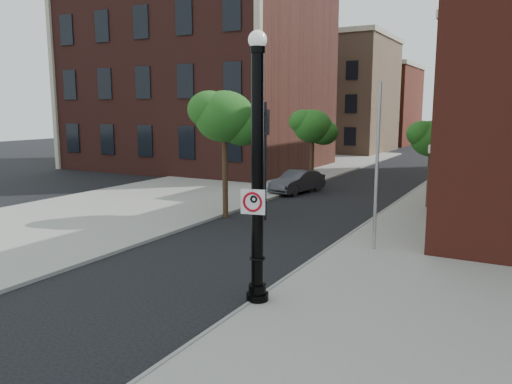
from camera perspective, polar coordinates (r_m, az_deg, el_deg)
The scene contains 16 objects.
ground at distance 13.51m, azimuth -8.22°, elevation -11.12°, with size 120.00×120.00×0.00m, color black.
sidewalk_right at distance 20.66m, azimuth 23.37°, elevation -4.36°, with size 8.00×60.00×0.12m, color gray.
sidewalk_left at distance 32.97m, azimuth -1.98°, elevation 1.36°, with size 10.00×50.00×0.12m, color gray.
curb_edge at distance 21.35m, azimuth 12.76°, elevation -3.35°, with size 0.10×60.00×0.14m, color gray.
victorian_building at distance 41.64m, azimuth -6.30°, elevation 14.99°, with size 18.60×14.60×17.95m.
bg_building_tan_a at distance 57.54m, azimuth 8.87°, elevation 10.67°, with size 12.00×12.00×12.00m, color #8E684D.
bg_building_red at distance 70.84m, azimuth 12.77°, elevation 9.51°, with size 12.00×12.00×10.00m, color maroon.
lamppost at distance 11.72m, azimuth 0.17°, elevation 0.94°, with size 0.55×0.55×6.47m.
no_parking_sign at distance 11.66m, azimuth -0.35°, elevation -1.11°, with size 0.59×0.16×0.60m.
parked_car at distance 28.47m, azimuth 4.75°, elevation 1.21°, with size 1.35×3.88×1.28m, color #323137.
traffic_signal_left at distance 21.03m, azimuth 1.00°, elevation 5.81°, with size 0.36×0.43×5.01m.
traffic_signal_right at distance 20.20m, azimuth 20.56°, elevation 5.13°, with size 0.35×0.43×5.05m.
utility_pole at distance 16.71m, azimuth 13.64°, elevation 2.58°, with size 0.11×0.11×5.59m, color #999999.
street_tree_a at distance 21.54m, azimuth -3.48°, elevation 8.44°, with size 3.05×2.76×5.50m.
street_tree_b at distance 28.63m, azimuth 6.55°, elevation 7.37°, with size 2.60×2.35×4.69m.
street_tree_c at distance 24.69m, azimuth 19.54°, elevation 5.63°, with size 2.33×2.10×4.19m.
Camera 1 is at (7.67, -10.06, 4.74)m, focal length 35.00 mm.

